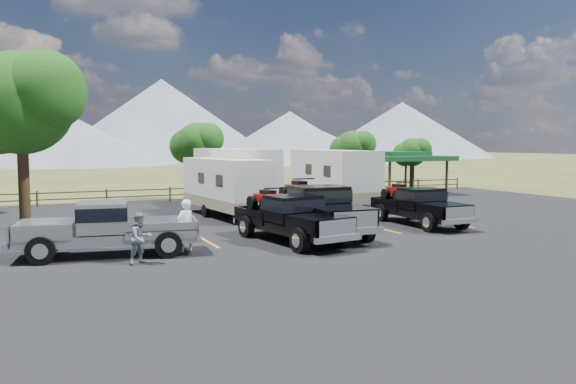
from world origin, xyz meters
name	(u,v)px	position (x,y,z in m)	size (l,w,h in m)	color
ground	(377,243)	(0.00, 0.00, 0.00)	(320.00, 320.00, 0.00)	#454B20
asphalt_lot	(339,231)	(0.00, 3.00, 0.02)	(44.00, 34.00, 0.04)	black
stall_lines	(328,228)	(0.00, 4.00, 0.04)	(12.12, 5.50, 0.01)	gold
tree_big_nw	(20,103)	(-12.55, 9.03, 5.60)	(5.54, 5.18, 7.84)	#2E2212
tree_ne_a	(352,148)	(8.97, 17.01, 3.48)	(3.11, 2.92, 4.76)	#2E2212
tree_ne_b	(412,152)	(14.98, 18.01, 3.13)	(2.77, 2.59, 4.27)	#2E2212
tree_north	(197,143)	(-2.03, 19.02, 3.83)	(3.46, 3.24, 5.25)	#2E2212
rail_fence	(255,190)	(2.00, 18.50, 0.61)	(36.12, 0.12, 1.00)	brown
pavilion	(399,157)	(13.00, 17.00, 2.79)	(6.20, 6.20, 3.22)	brown
mountain_range	(58,123)	(-7.63, 105.98, 7.87)	(209.00, 71.00, 20.00)	slate
rig_left	(290,217)	(-3.09, 1.45, 1.02)	(2.83, 6.30, 2.03)	black
rig_center	(316,208)	(-1.35, 2.56, 1.14)	(2.68, 6.97, 2.29)	black
rig_right	(418,205)	(4.27, 3.10, 0.97)	(2.11, 5.83, 1.94)	black
trailer_left	(226,186)	(-2.99, 9.64, 1.62)	(2.90, 8.72, 3.02)	silver
trailer_center	(235,178)	(-1.53, 12.61, 1.86)	(2.72, 10.02, 3.49)	silver
trailer_right	(333,178)	(4.11, 11.06, 1.82)	(3.13, 9.82, 3.40)	silver
pickup_silver	(108,228)	(-9.83, 1.51, 1.00)	(6.37, 2.87, 1.84)	gray
person_a	(185,226)	(-7.30, 0.97, 0.97)	(0.68, 0.45, 1.87)	white
person_b	(141,238)	(-9.05, -0.28, 0.86)	(0.80, 0.62, 1.64)	slate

